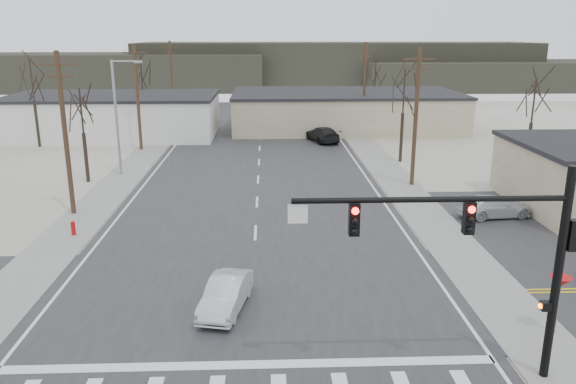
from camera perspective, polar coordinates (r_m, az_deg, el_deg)
name	(u,v)px	position (r m, az deg, el deg)	size (l,w,h in m)	color
ground	(252,297)	(24.70, -3.65, -10.61)	(140.00, 140.00, 0.00)	silver
main_road	(257,198)	(38.70, -3.15, -0.61)	(18.00, 110.00, 0.05)	#262629
cross_road	(252,297)	(24.69, -3.65, -10.56)	(90.00, 10.00, 0.04)	#262629
sidewalk_left	(120,181)	(44.95, -16.70, 1.09)	(3.00, 90.00, 0.06)	gray
sidewalk_right	(394,178)	(44.62, 10.69, 1.39)	(3.00, 90.00, 0.06)	gray
traffic_signal_mast	(501,246)	(18.56, 20.85, -5.16)	(8.95, 0.43, 7.20)	black
fire_hydrant	(73,228)	(33.70, -20.98, -3.44)	(0.24, 0.24, 0.87)	#A50C0C
yield_sign	(560,284)	(23.30, 25.94, -8.38)	(0.80, 0.80, 2.35)	gray
building_left_far	(114,115)	(64.89, -17.25, 7.46)	(22.30, 12.30, 4.50)	silver
building_right_far	(345,110)	(67.33, 5.81, 8.28)	(26.30, 14.30, 4.30)	#B8AC8D
upole_left_b	(65,132)	(36.67, -21.72, 5.71)	(2.20, 0.30, 10.00)	#42321E
upole_left_c	(138,96)	(55.75, -15.04, 9.43)	(2.20, 0.30, 10.00)	#42321E
upole_left_d	(172,79)	(75.31, -11.75, 11.19)	(2.20, 0.30, 10.00)	#42321E
upole_right_a	(416,115)	(41.93, 12.86, 7.59)	(2.20, 0.30, 10.00)	#42321E
upole_right_b	(364,87)	(63.29, 7.76, 10.53)	(2.20, 0.30, 10.00)	#42321E
streetlight_main	(118,111)	(45.95, -16.84, 7.84)	(2.40, 0.25, 9.00)	gray
tree_left_near	(82,113)	(44.64, -20.24, 7.50)	(3.30, 3.30, 7.35)	#31241E
tree_right_mid	(404,94)	(49.78, 11.69, 9.74)	(3.74, 3.74, 8.33)	#31241E
tree_left_far	(142,74)	(69.82, -14.66, 11.54)	(3.96, 3.96, 8.82)	#31241E
tree_right_far	(375,75)	(75.66, 8.87, 11.62)	(3.52, 3.52, 7.84)	#31241E
tree_lot	(534,103)	(49.27, 23.68, 8.27)	(3.52, 3.52, 7.84)	#31241E
tree_left_mid	(32,83)	(60.69, -24.56, 10.05)	(3.96, 3.96, 8.82)	#31241E
hill_left	(85,72)	(119.78, -19.96, 11.40)	(70.00, 18.00, 7.00)	#333026
hill_center	(335,65)	(119.13, 4.80, 12.74)	(80.00, 18.00, 9.00)	#333026
hill_right	(513,75)	(122.74, 21.90, 10.95)	(60.00, 18.00, 5.50)	#333026
sedan_crossing	(226,294)	(23.43, -6.33, -10.28)	(1.41, 4.03, 1.33)	#AEB4B9
car_far_a	(322,134)	(58.63, 3.52, 5.88)	(2.17, 5.34, 1.55)	black
car_far_b	(262,118)	(70.35, -2.63, 7.51)	(1.65, 4.11, 1.40)	black
car_parked_silver	(494,207)	(36.77, 20.21, -1.40)	(1.83, 4.51, 1.31)	#B4BCC0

